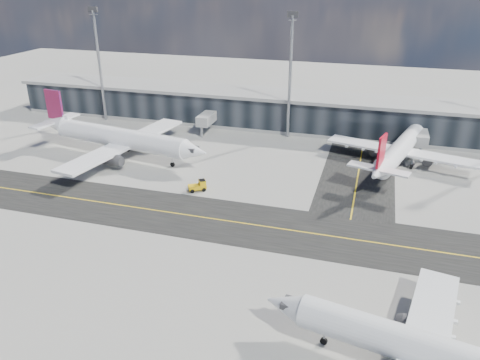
{
  "coord_description": "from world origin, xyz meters",
  "views": [
    {
      "loc": [
        19.74,
        -58.92,
        37.15
      ],
      "look_at": [
        -0.59,
        9.42,
        5.0
      ],
      "focal_mm": 35.0,
      "sensor_mm": 36.0,
      "label": 1
    }
  ],
  "objects_px": {
    "baggage_tug": "(199,186)",
    "service_van": "(407,160)",
    "airliner_redtail": "(400,149)",
    "airliner_af": "(119,138)",
    "airliner_near": "(440,355)"
  },
  "relations": [
    {
      "from": "baggage_tug",
      "to": "airliner_af",
      "type": "bearing_deg",
      "value": -150.26
    },
    {
      "from": "airliner_af",
      "to": "service_van",
      "type": "xyz_separation_m",
      "value": [
        59.75,
        13.76,
        -3.57
      ]
    },
    {
      "from": "airliner_redtail",
      "to": "service_van",
      "type": "xyz_separation_m",
      "value": [
        1.79,
        2.07,
        -2.95
      ]
    },
    {
      "from": "airliner_af",
      "to": "airliner_near",
      "type": "height_order",
      "value": "airliner_af"
    },
    {
      "from": "airliner_af",
      "to": "airliner_redtail",
      "type": "height_order",
      "value": "airliner_af"
    },
    {
      "from": "airliner_af",
      "to": "airliner_near",
      "type": "relative_size",
      "value": 1.2
    },
    {
      "from": "airliner_redtail",
      "to": "service_van",
      "type": "relative_size",
      "value": 7.85
    },
    {
      "from": "airliner_redtail",
      "to": "airliner_af",
      "type": "bearing_deg",
      "value": -153.39
    },
    {
      "from": "airliner_redtail",
      "to": "service_van",
      "type": "height_order",
      "value": "airliner_redtail"
    },
    {
      "from": "airliner_redtail",
      "to": "airliner_near",
      "type": "xyz_separation_m",
      "value": [
        2.81,
        -57.51,
        -0.07
      ]
    },
    {
      "from": "airliner_near",
      "to": "baggage_tug",
      "type": "xyz_separation_m",
      "value": [
        -38.07,
        34.42,
        -2.5
      ]
    },
    {
      "from": "airliner_near",
      "to": "baggage_tug",
      "type": "bearing_deg",
      "value": 58.6
    },
    {
      "from": "service_van",
      "to": "airliner_near",
      "type": "bearing_deg",
      "value": -110.34
    },
    {
      "from": "baggage_tug",
      "to": "service_van",
      "type": "relative_size",
      "value": 0.77
    },
    {
      "from": "airliner_redtail",
      "to": "baggage_tug",
      "type": "height_order",
      "value": "airliner_redtail"
    }
  ]
}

